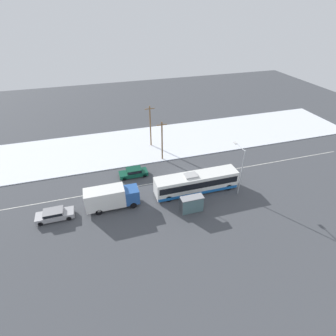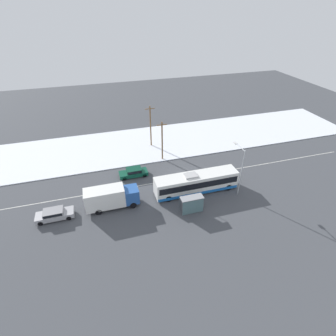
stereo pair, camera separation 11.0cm
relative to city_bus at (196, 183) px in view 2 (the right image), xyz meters
The scene contains 12 objects.
ground_plane 4.05m from the city_bus, 100.41° to the left, with size 120.00×120.00×0.00m, color #424449.
snow_lot 16.97m from the city_bus, 92.29° to the left, with size 80.00×14.71×0.12m.
lane_marking_center 4.05m from the city_bus, 100.41° to the left, with size 60.00×0.12×0.00m.
city_bus is the anchor object (origin of this frame).
box_truck 12.37m from the city_bus, behind, with size 7.16×2.30×3.15m.
sedan_car 10.45m from the city_bus, 141.20° to the left, with size 4.54×1.80×1.41m.
parked_car_near_truck 19.73m from the city_bus, behind, with size 4.72×1.80×1.37m.
pedestrian_at_stop 3.25m from the city_bus, 112.42° to the right, with size 0.62×0.27×1.71m.
bus_shelter 4.77m from the city_bus, 117.73° to the right, with size 3.03×1.20×2.40m.
streetlamp 6.71m from the city_bus, 18.26° to the right, with size 0.36×3.01×7.33m.
utility_pole_roadside 10.78m from the city_bus, 102.54° to the left, with size 1.80×0.24×7.11m.
utility_pole_snowlot 16.36m from the city_bus, 100.70° to the left, with size 1.80×0.24×7.99m.
Camera 2 is at (-12.07, -32.13, 24.22)m, focal length 28.00 mm.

